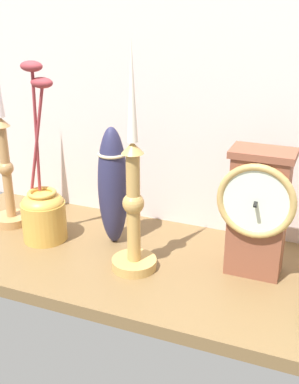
{
  "coord_description": "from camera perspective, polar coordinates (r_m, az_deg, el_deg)",
  "views": [
    {
      "loc": [
        27.63,
        -74.67,
        47.02
      ],
      "look_at": [
        -2.68,
        0.0,
        14.0
      ],
      "focal_mm": 45.35,
      "sensor_mm": 36.0,
      "label": 1
    }
  ],
  "objects": [
    {
      "name": "ground_plane",
      "position": [
        0.93,
        1.55,
        -8.93
      ],
      "size": [
        100.0,
        36.0,
        2.4
      ],
      "primitive_type": "cube",
      "color": "brown"
    },
    {
      "name": "back_wall",
      "position": [
        0.98,
        5.68,
        13.68
      ],
      "size": [
        120.0,
        2.0,
        65.0
      ],
      "primitive_type": "cube",
      "color": "beige",
      "rests_on": "ground_plane"
    },
    {
      "name": "mantel_clock",
      "position": [
        0.86,
        12.61,
        -2.17
      ],
      "size": [
        13.29,
        9.46,
        23.16
      ],
      "color": "brown",
      "rests_on": "ground_plane"
    },
    {
      "name": "candlestick_tall_left",
      "position": [
        1.06,
        -16.72,
        4.33
      ],
      "size": [
        7.56,
        7.56,
        44.54
      ],
      "color": "#AD804D",
      "rests_on": "ground_plane"
    },
    {
      "name": "candlestick_tall_center",
      "position": [
        0.85,
        -1.91,
        -1.64
      ],
      "size": [
        8.32,
        8.32,
        41.18
      ],
      "color": "tan",
      "rests_on": "ground_plane"
    },
    {
      "name": "brass_vase_jar",
      "position": [
        1.0,
        -12.45,
        -1.84
      ],
      "size": [
        9.33,
        8.99,
        36.15
      ],
      "color": "gold",
      "rests_on": "ground_plane"
    },
    {
      "name": "tall_ceramic_vase",
      "position": [
        0.95,
        -4.34,
        0.73
      ],
      "size": [
        5.86,
        5.86,
        24.07
      ],
      "color": "#28284A",
      "rests_on": "ground_plane"
    }
  ]
}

